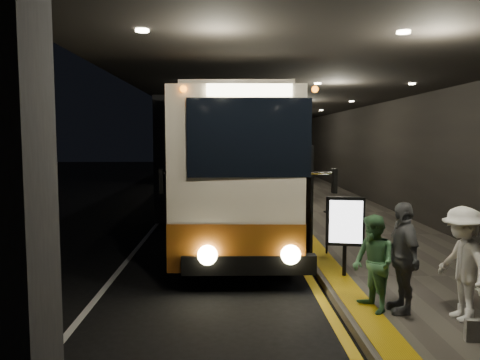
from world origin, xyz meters
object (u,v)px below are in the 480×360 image
object	(u,v)px
info_sign	(345,223)
stanchion_post	(327,233)
coach_main	(240,171)
coach_third	(231,150)
passenger_waiting_green	(373,263)
passenger_waiting_white	(462,263)
bag_polka	(475,330)
passenger_boarding	(303,205)
passenger_waiting_grey	(403,257)
coach_second	(234,159)

from	to	relation	value
info_sign	stanchion_post	size ratio (longest dim) A/B	1.57
coach_main	coach_third	bearing A→B (deg)	92.30
stanchion_post	coach_main	bearing A→B (deg)	118.21
info_sign	passenger_waiting_green	bearing A→B (deg)	-79.25
passenger_waiting_white	stanchion_post	bearing A→B (deg)	-168.02
passenger_waiting_white	bag_polka	size ratio (longest dim) A/B	5.71
bag_polka	coach_main	bearing A→B (deg)	109.22
passenger_boarding	stanchion_post	bearing A→B (deg)	-161.33
passenger_waiting_white	stanchion_post	distance (m)	4.32
stanchion_post	passenger_waiting_white	bearing A→B (deg)	-73.57
passenger_waiting_grey	passenger_boarding	bearing A→B (deg)	-175.28
coach_main	coach_second	bearing A→B (deg)	92.16
passenger_boarding	passenger_waiting_green	distance (m)	5.96
coach_main	passenger_waiting_white	world-z (taller)	coach_main
coach_main	passenger_waiting_white	xyz separation A→B (m)	(3.22, -7.86, -0.86)
coach_third	passenger_waiting_grey	world-z (taller)	coach_third
info_sign	passenger_boarding	bearing A→B (deg)	104.11
passenger_waiting_green	info_sign	distance (m)	1.94
info_sign	passenger_waiting_white	bearing A→B (deg)	-50.21
coach_main	info_sign	bearing A→B (deg)	-68.24
passenger_boarding	passenger_waiting_green	world-z (taller)	passenger_boarding
passenger_boarding	passenger_waiting_green	size ratio (longest dim) A/B	1.10
passenger_waiting_grey	coach_main	bearing A→B (deg)	-163.57
coach_third	passenger_waiting_grey	size ratio (longest dim) A/B	6.58
passenger_boarding	coach_main	bearing A→B (deg)	62.18
coach_main	passenger_waiting_grey	world-z (taller)	coach_main
coach_main	passenger_waiting_green	size ratio (longest dim) A/B	8.09
passenger_waiting_grey	info_sign	size ratio (longest dim) A/B	1.11
coach_main	passenger_waiting_green	world-z (taller)	coach_main
bag_polka	info_sign	size ratio (longest dim) A/B	0.19
passenger_waiting_green	passenger_waiting_white	xyz separation A→B (m)	(1.26, -0.38, 0.10)
coach_third	info_sign	bearing A→B (deg)	-85.93
passenger_boarding	stanchion_post	size ratio (longest dim) A/B	1.67
passenger_waiting_green	stanchion_post	xyz separation A→B (m)	(0.05, 3.75, -0.27)
bag_polka	passenger_boarding	bearing A→B (deg)	99.89
bag_polka	info_sign	distance (m)	3.39
coach_second	passenger_waiting_grey	world-z (taller)	coach_second
passenger_boarding	passenger_waiting_grey	xyz separation A→B (m)	(0.64, -5.99, 0.04)
coach_third	passenger_waiting_green	world-z (taller)	coach_third
coach_main	passenger_boarding	xyz separation A→B (m)	(1.77, -1.52, -0.88)
passenger_boarding	passenger_waiting_white	distance (m)	6.50
passenger_waiting_white	passenger_waiting_grey	xyz separation A→B (m)	(-0.80, 0.34, 0.02)
passenger_boarding	coach_third	bearing A→B (deg)	16.15
coach_second	passenger_waiting_white	world-z (taller)	coach_second
info_sign	stanchion_post	bearing A→B (deg)	100.38
passenger_waiting_green	info_sign	xyz separation A→B (m)	(0.02, 1.91, 0.31)
bag_polka	stanchion_post	distance (m)	5.04
coach_third	bag_polka	xyz separation A→B (m)	(3.05, -37.65, -1.48)
coach_main	coach_third	xyz separation A→B (m)	(-0.03, 29.00, -0.11)
passenger_boarding	info_sign	world-z (taller)	passenger_boarding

